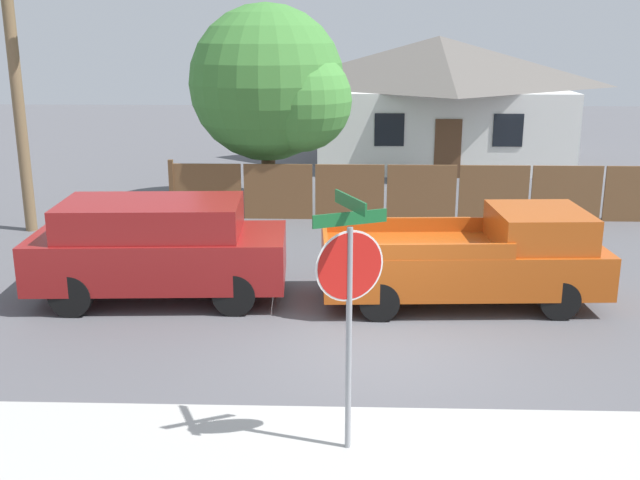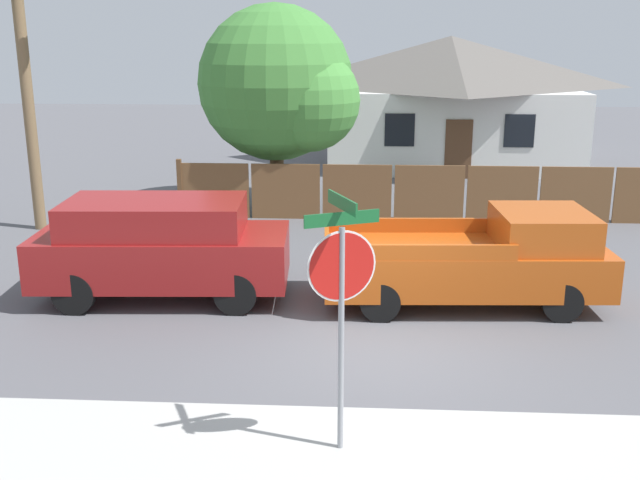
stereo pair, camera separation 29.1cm
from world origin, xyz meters
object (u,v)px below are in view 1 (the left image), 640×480
object	(u,v)px
house	(437,97)
orange_pickup	(473,259)
red_suv	(158,247)
stop_sign	(349,283)
oak_tree	(274,87)

from	to	relation	value
house	orange_pickup	distance (m)	15.86
red_suv	stop_sign	xyz separation A→B (m)	(3.49, -5.07, 1.08)
orange_pickup	stop_sign	xyz separation A→B (m)	(-2.30, -5.09, 1.25)
oak_tree	red_suv	size ratio (longest dim) A/B	1.19
oak_tree	stop_sign	distance (m)	13.03
house	red_suv	bearing A→B (deg)	-113.69
house	stop_sign	xyz separation A→B (m)	(-3.42, -20.82, -0.33)
oak_tree	stop_sign	bearing A→B (deg)	-81.05
oak_tree	orange_pickup	distance (m)	9.20
house	orange_pickup	xyz separation A→B (m)	(-1.12, -15.74, -1.58)
red_suv	orange_pickup	xyz separation A→B (m)	(5.79, 0.01, -0.17)
house	stop_sign	world-z (taller)	house
house	red_suv	xyz separation A→B (m)	(-6.91, -15.75, -1.41)
house	oak_tree	distance (m)	9.73
red_suv	house	bearing A→B (deg)	63.26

